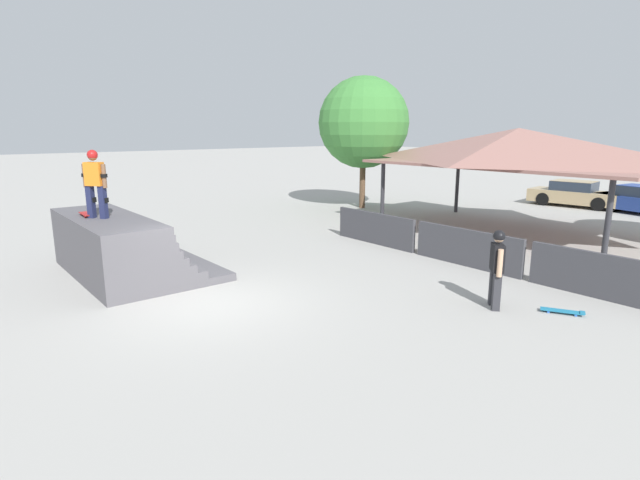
% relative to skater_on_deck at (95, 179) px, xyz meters
% --- Properties ---
extents(ground_plane, '(160.00, 160.00, 0.00)m').
position_rel_skater_on_deck_xyz_m(ground_plane, '(3.47, 1.26, -2.56)').
color(ground_plane, '#A3A09B').
extents(quarter_pipe_ramp, '(4.84, 3.19, 1.58)m').
position_rel_skater_on_deck_xyz_m(quarter_pipe_ramp, '(-0.09, 0.48, -1.87)').
color(quarter_pipe_ramp, '#565459').
rests_on(quarter_pipe_ramp, ground).
extents(skater_on_deck, '(0.68, 0.56, 1.70)m').
position_rel_skater_on_deck_xyz_m(skater_on_deck, '(0.00, 0.00, 0.00)').
color(skater_on_deck, '#1E2347').
rests_on(skater_on_deck, quarter_pipe_ramp).
extents(skateboard_on_deck, '(0.81, 0.24, 0.09)m').
position_rel_skater_on_deck_xyz_m(skateboard_on_deck, '(-0.48, -0.17, -0.92)').
color(skateboard_on_deck, red).
rests_on(skateboard_on_deck, quarter_pipe_ramp).
extents(bystander_walking, '(0.54, 0.56, 1.71)m').
position_rel_skater_on_deck_xyz_m(bystander_walking, '(7.57, 5.93, -1.56)').
color(bystander_walking, '#2D2D33').
rests_on(bystander_walking, ground).
extents(skateboard_on_ground, '(0.85, 0.58, 0.09)m').
position_rel_skater_on_deck_xyz_m(skateboard_on_ground, '(8.72, 6.73, -2.51)').
color(skateboard_on_ground, blue).
rests_on(skateboard_on_ground, ground).
extents(barrier_fence, '(10.67, 0.12, 1.05)m').
position_rel_skater_on_deck_xyz_m(barrier_fence, '(5.17, 8.33, -2.04)').
color(barrier_fence, '#3D3D42').
rests_on(barrier_fence, ground).
extents(pavilion_shelter, '(9.97, 5.80, 3.82)m').
position_rel_skater_on_deck_xyz_m(pavilion_shelter, '(3.49, 13.50, 0.58)').
color(pavilion_shelter, '#2D2D33').
rests_on(pavilion_shelter, ground).
extents(tree_far_back, '(4.31, 4.31, 6.24)m').
position_rel_skater_on_deck_xyz_m(tree_far_back, '(-4.46, 13.46, 1.52)').
color(tree_far_back, brown).
rests_on(tree_far_back, ground).
extents(parked_car_tan, '(4.37, 2.14, 1.27)m').
position_rel_skater_on_deck_xyz_m(parked_car_tan, '(1.90, 22.04, -1.96)').
color(parked_car_tan, tan).
rests_on(parked_car_tan, ground).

